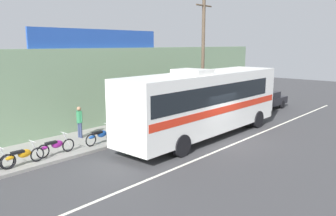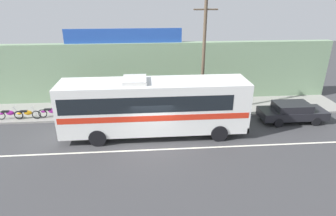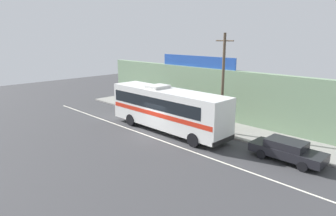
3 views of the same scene
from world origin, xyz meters
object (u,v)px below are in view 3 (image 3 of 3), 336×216
at_px(utility_pole, 223,82).
at_px(motorcycle_green, 139,105).
at_px(pedestrian_far_right, 166,101).
at_px(pedestrian_by_curb, 210,114).
at_px(intercity_bus, 167,107).
at_px(motorcycle_purple, 153,109).
at_px(motorcycle_black, 122,101).
at_px(parked_car, 287,150).
at_px(motorcycle_blue, 128,103).

distance_m(utility_pole, motorcycle_green, 11.45).
bearing_deg(utility_pole, pedestrian_far_right, 167.51).
bearing_deg(pedestrian_by_curb, intercity_bus, -113.09).
bearing_deg(motorcycle_purple, pedestrian_by_curb, 8.51).
relative_size(utility_pole, motorcycle_black, 4.35).
bearing_deg(motorcycle_green, motorcycle_black, -177.19).
xyz_separation_m(parked_car, motorcycle_black, (-19.87, 1.61, -0.17)).
relative_size(pedestrian_far_right, pedestrian_by_curb, 1.06).
xyz_separation_m(pedestrian_far_right, pedestrian_by_curb, (6.43, -0.79, -0.07)).
height_order(motorcycle_purple, pedestrian_far_right, pedestrian_far_right).
distance_m(utility_pole, motorcycle_purple, 9.17).
bearing_deg(motorcycle_purple, motorcycle_blue, -178.37).
height_order(intercity_bus, motorcycle_blue, intercity_bus).
height_order(intercity_bus, parked_car, intercity_bus).
bearing_deg(motorcycle_black, motorcycle_green, 2.81).
bearing_deg(parked_car, intercity_bus, -173.25).
distance_m(intercity_bus, pedestrian_by_curb, 4.23).
distance_m(motorcycle_green, motorcycle_blue, 1.61).
xyz_separation_m(utility_pole, motorcycle_green, (-10.85, 0.20, -3.67)).
distance_m(intercity_bus, motorcycle_green, 7.96).
bearing_deg(motorcycle_purple, motorcycle_green, 177.96).
bearing_deg(motorcycle_blue, motorcycle_green, 7.20).
distance_m(parked_car, motorcycle_green, 17.11).
distance_m(motorcycle_black, pedestrian_by_curb, 11.77).
relative_size(intercity_bus, pedestrian_far_right, 6.85).
xyz_separation_m(parked_car, motorcycle_blue, (-18.62, 1.55, -0.17)).
height_order(utility_pole, motorcycle_purple, utility_pole).
bearing_deg(motorcycle_purple, intercity_bus, -30.36).
xyz_separation_m(motorcycle_green, motorcycle_black, (-2.85, -0.14, 0.00)).
relative_size(motorcycle_green, motorcycle_blue, 1.02).
bearing_deg(utility_pole, motorcycle_purple, 179.22).
height_order(intercity_bus, motorcycle_green, intercity_bus).
bearing_deg(parked_car, motorcycle_black, 175.37).
relative_size(intercity_bus, motorcycle_green, 6.12).
relative_size(intercity_bus, pedestrian_by_curb, 7.29).
relative_size(intercity_bus, motorcycle_blue, 6.27).
bearing_deg(pedestrian_by_curb, utility_pole, -28.44).
distance_m(motorcycle_black, pedestrian_far_right, 5.61).
xyz_separation_m(intercity_bus, pedestrian_far_right, (-4.82, 4.57, -0.95)).
bearing_deg(pedestrian_far_right, motorcycle_green, -145.59).
height_order(motorcycle_blue, pedestrian_by_curb, pedestrian_by_curb).
bearing_deg(motorcycle_green, intercity_bus, -21.83).
bearing_deg(parked_car, motorcycle_blue, 175.25).
bearing_deg(motorcycle_blue, motorcycle_purple, 1.63).
bearing_deg(motorcycle_purple, parked_car, -6.50).
height_order(parked_car, utility_pole, utility_pole).
height_order(intercity_bus, motorcycle_purple, intercity_bus).
bearing_deg(pedestrian_far_right, motorcycle_blue, -155.15).
bearing_deg(motorcycle_black, pedestrian_by_curb, 4.95).
height_order(motorcycle_black, pedestrian_far_right, pedestrian_far_right).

